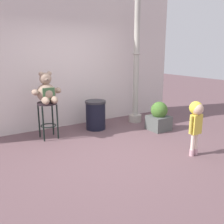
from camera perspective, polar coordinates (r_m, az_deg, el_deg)
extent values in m
plane|color=brown|center=(4.53, -0.46, -9.36)|extent=(24.00, 24.00, 0.00)
cube|color=silver|center=(6.08, -11.47, 14.09)|extent=(6.26, 0.30, 3.67)
cylinder|color=black|center=(5.24, -14.69, 1.96)|extent=(0.39, 0.39, 0.04)
cylinder|color=black|center=(5.15, -15.49, -2.68)|extent=(0.03, 0.03, 0.72)
cylinder|color=black|center=(5.23, -12.40, -2.22)|extent=(0.03, 0.03, 0.72)
cylinder|color=black|center=(5.42, -16.41, -1.91)|extent=(0.03, 0.03, 0.72)
cylinder|color=black|center=(5.50, -13.46, -1.49)|extent=(0.03, 0.03, 0.72)
torus|color=black|center=(5.35, -14.38, -3.04)|extent=(0.32, 0.32, 0.02)
sphere|color=#9F846F|center=(5.20, -14.83, 4.23)|extent=(0.38, 0.38, 0.38)
cube|color=#375D37|center=(5.05, -14.30, 4.10)|extent=(0.24, 0.03, 0.23)
sphere|color=#9F846F|center=(5.16, -15.03, 7.43)|extent=(0.24, 0.24, 0.24)
ellipsoid|color=gray|center=(5.06, -14.68, 7.17)|extent=(0.10, 0.07, 0.07)
sphere|color=black|center=(5.04, -14.58, 7.17)|extent=(0.03, 0.03, 0.03)
sphere|color=#9F846F|center=(5.13, -15.99, 8.39)|extent=(0.09, 0.09, 0.09)
sphere|color=#9F846F|center=(5.18, -14.21, 8.55)|extent=(0.09, 0.09, 0.09)
ellipsoid|color=#9F846F|center=(5.10, -17.23, 4.33)|extent=(0.13, 0.21, 0.12)
ellipsoid|color=#9F846F|center=(5.24, -12.35, 4.87)|extent=(0.13, 0.21, 0.12)
ellipsoid|color=#9F846F|center=(5.02, -15.05, 2.57)|extent=(0.13, 0.32, 0.15)
ellipsoid|color=#9F846F|center=(5.07, -13.21, 2.79)|extent=(0.13, 0.32, 0.15)
cylinder|color=#CA9AA4|center=(4.61, 17.82, -8.88)|extent=(0.08, 0.08, 0.11)
cylinder|color=beige|center=(4.54, 18.01, -6.56)|extent=(0.06, 0.06, 0.29)
cylinder|color=#CA9AA4|center=(4.68, 18.58, -8.60)|extent=(0.08, 0.08, 0.11)
cylinder|color=beige|center=(4.61, 18.77, -6.31)|extent=(0.06, 0.06, 0.29)
cube|color=gold|center=(4.48, 18.70, -2.66)|extent=(0.20, 0.11, 0.34)
cylinder|color=gold|center=(4.38, 17.65, -2.72)|extent=(0.05, 0.05, 0.29)
cylinder|color=gold|center=(4.57, 19.73, -2.19)|extent=(0.05, 0.05, 0.29)
sphere|color=#D8B293|center=(4.41, 18.97, 0.70)|extent=(0.21, 0.21, 0.21)
sphere|color=yellow|center=(4.42, 18.72, 0.90)|extent=(0.22, 0.22, 0.22)
cylinder|color=black|center=(5.78, -3.78, -0.92)|extent=(0.45, 0.45, 0.62)
cylinder|color=#2D2D33|center=(5.70, -3.83, 2.34)|extent=(0.48, 0.48, 0.05)
cylinder|color=#B0A79C|center=(6.46, 5.31, -1.39)|extent=(0.33, 0.33, 0.18)
cylinder|color=#AAA79C|center=(6.23, 5.62, 11.85)|extent=(0.14, 0.14, 2.78)
torus|color=#ADA89E|center=(6.23, 5.65, 13.12)|extent=(0.19, 0.19, 0.04)
cube|color=#535754|center=(5.84, 10.64, -2.48)|extent=(0.45, 0.45, 0.33)
sphere|color=#436E2B|center=(5.76, 10.78, 0.45)|extent=(0.38, 0.38, 0.38)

